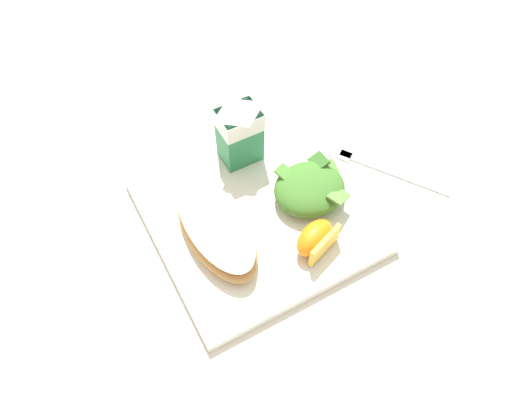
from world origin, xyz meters
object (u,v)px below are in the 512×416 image
(white_plate, at_px, (256,215))
(milk_carton, at_px, (239,128))
(green_salad_pile, at_px, (310,189))
(cheesy_pizza_bread, at_px, (216,228))
(metal_fork, at_px, (378,166))
(paper_napkin, at_px, (287,398))
(orange_wedge_front, at_px, (316,239))

(white_plate, bearing_deg, milk_carton, 74.40)
(white_plate, height_order, green_salad_pile, green_salad_pile)
(cheesy_pizza_bread, relative_size, metal_fork, 1.04)
(cheesy_pizza_bread, distance_m, paper_napkin, 0.22)
(milk_carton, relative_size, metal_fork, 0.67)
(orange_wedge_front, relative_size, metal_fork, 0.42)
(white_plate, bearing_deg, green_salad_pile, -9.76)
(metal_fork, bearing_deg, milk_carton, 148.97)
(cheesy_pizza_bread, xyz_separation_m, metal_fork, (0.27, 0.00, -0.03))
(green_salad_pile, xyz_separation_m, metal_fork, (0.13, 0.01, -0.03))
(green_salad_pile, height_order, paper_napkin, green_salad_pile)
(metal_fork, bearing_deg, orange_wedge_front, -154.70)
(white_plate, relative_size, paper_napkin, 2.55)
(cheesy_pizza_bread, distance_m, milk_carton, 0.15)
(white_plate, distance_m, green_salad_pile, 0.08)
(paper_napkin, bearing_deg, green_salad_pile, 53.16)
(paper_napkin, distance_m, metal_fork, 0.36)
(milk_carton, distance_m, orange_wedge_front, 0.19)
(white_plate, xyz_separation_m, milk_carton, (0.03, 0.10, 0.07))
(white_plate, height_order, paper_napkin, white_plate)
(paper_napkin, xyz_separation_m, metal_fork, (0.29, 0.22, 0.00))
(milk_carton, bearing_deg, white_plate, -105.60)
(paper_napkin, height_order, metal_fork, metal_fork)
(cheesy_pizza_bread, height_order, orange_wedge_front, orange_wedge_front)
(white_plate, bearing_deg, orange_wedge_front, -63.89)
(white_plate, distance_m, milk_carton, 0.12)
(milk_carton, distance_m, metal_fork, 0.22)
(green_salad_pile, bearing_deg, milk_carton, 113.59)
(orange_wedge_front, bearing_deg, white_plate, 116.11)
(green_salad_pile, distance_m, orange_wedge_front, 0.08)
(cheesy_pizza_bread, xyz_separation_m, paper_napkin, (-0.02, -0.22, -0.03))
(paper_napkin, bearing_deg, metal_fork, 37.49)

